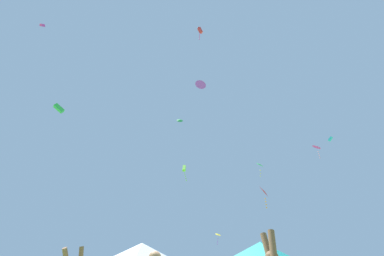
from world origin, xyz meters
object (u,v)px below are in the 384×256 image
(canopy_tent_teal, at_px, (261,250))
(kite_green_delta, at_px, (180,120))
(kite_lime_box, at_px, (184,169))
(kite_purple_delta, at_px, (201,84))
(canopy_tent_white, at_px, (141,251))
(kite_cyan_box, at_px, (330,139))
(kite_green_diamond, at_px, (260,165))
(kite_magenta_delta, at_px, (317,147))
(kite_yellow_delta, at_px, (218,235))
(kite_red_diamond, at_px, (265,192))
(kite_magenta_box, at_px, (42,25))
(kite_red_box, at_px, (200,31))
(kite_green_box, at_px, (59,108))

(canopy_tent_teal, height_order, kite_green_delta, kite_green_delta)
(kite_lime_box, relative_size, kite_purple_delta, 1.68)
(canopy_tent_white, relative_size, kite_cyan_box, 6.06)
(kite_green_diamond, bearing_deg, kite_magenta_delta, -71.62)
(kite_purple_delta, xyz_separation_m, kite_green_diamond, (11.19, 13.59, -4.90))
(canopy_tent_white, bearing_deg, kite_yellow_delta, 63.56)
(kite_magenta_delta, xyz_separation_m, kite_purple_delta, (-14.73, -2.95, 7.09))
(kite_yellow_delta, relative_size, kite_green_delta, 1.38)
(kite_lime_box, xyz_separation_m, kite_green_delta, (-1.02, -1.86, 8.49))
(kite_red_diamond, height_order, kite_magenta_box, kite_magenta_box)
(kite_red_box, relative_size, kite_yellow_delta, 0.96)
(kite_green_diamond, bearing_deg, kite_purple_delta, -129.47)
(canopy_tent_teal, distance_m, kite_lime_box, 23.74)
(canopy_tent_white, xyz_separation_m, kite_cyan_box, (19.71, 2.94, 11.73))
(canopy_tent_teal, height_order, kite_magenta_box, kite_magenta_box)
(kite_green_box, bearing_deg, kite_lime_box, 55.24)
(kite_green_box, bearing_deg, kite_yellow_delta, 45.88)
(canopy_tent_white, bearing_deg, kite_green_diamond, 45.30)
(kite_yellow_delta, distance_m, kite_magenta_box, 33.37)
(kite_red_diamond, xyz_separation_m, kite_green_delta, (-12.99, 0.54, 12.97))
(kite_magenta_delta, height_order, kite_lime_box, kite_lime_box)
(kite_red_box, relative_size, kite_lime_box, 0.54)
(canopy_tent_teal, height_order, kite_lime_box, kite_lime_box)
(kite_magenta_box, bearing_deg, canopy_tent_teal, 5.72)
(kite_lime_box, height_order, kite_purple_delta, kite_purple_delta)
(kite_red_diamond, height_order, kite_purple_delta, kite_purple_delta)
(kite_red_diamond, bearing_deg, kite_green_box, -147.70)
(kite_magenta_delta, relative_size, kite_green_delta, 1.78)
(canopy_tent_teal, distance_m, kite_red_diamond, 20.19)
(canopy_tent_teal, height_order, kite_cyan_box, kite_cyan_box)
(kite_lime_box, distance_m, kite_yellow_delta, 11.13)
(kite_magenta_delta, height_order, kite_yellow_delta, kite_magenta_delta)
(canopy_tent_teal, relative_size, kite_red_diamond, 1.05)
(kite_magenta_delta, relative_size, kite_red_diamond, 0.63)
(canopy_tent_teal, bearing_deg, kite_magenta_delta, 33.97)
(kite_purple_delta, relative_size, kite_green_delta, 1.45)
(kite_yellow_delta, relative_size, kite_magenta_box, 2.70)
(kite_magenta_delta, height_order, kite_purple_delta, kite_purple_delta)
(canopy_tent_teal, relative_size, kite_magenta_box, 5.74)
(kite_purple_delta, height_order, kite_green_box, kite_purple_delta)
(kite_magenta_box, bearing_deg, kite_green_box, 47.72)
(kite_magenta_delta, distance_m, kite_green_delta, 21.95)
(kite_red_diamond, bearing_deg, kite_magenta_box, -145.75)
(kite_magenta_box, height_order, kite_green_box, kite_magenta_box)
(kite_green_delta, xyz_separation_m, kite_green_diamond, (13.78, 1.43, -7.67))
(kite_cyan_box, relative_size, kite_purple_delta, 0.35)
(kite_red_diamond, xyz_separation_m, kite_magenta_box, (-27.13, -18.47, 10.82))
(canopy_tent_teal, bearing_deg, kite_green_diamond, 66.42)
(kite_green_diamond, xyz_separation_m, kite_magenta_box, (-27.92, -20.44, 5.52))
(canopy_tent_teal, relative_size, kite_green_delta, 2.94)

